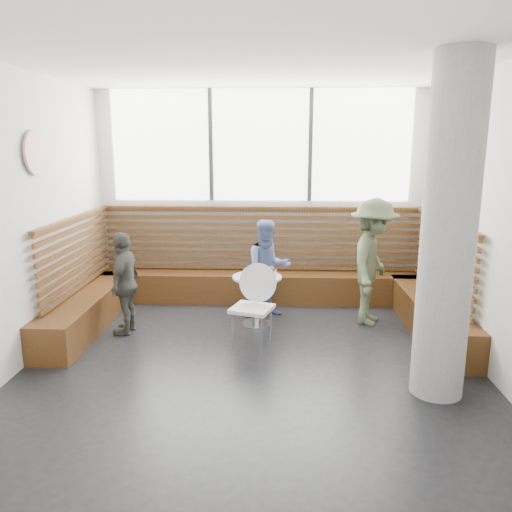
{
  "coord_description": "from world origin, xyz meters",
  "views": [
    {
      "loc": [
        0.28,
        -5.2,
        2.39
      ],
      "look_at": [
        0.0,
        1.0,
        1.0
      ],
      "focal_mm": 35.0,
      "sensor_mm": 36.0,
      "label": 1
    }
  ],
  "objects_px": {
    "cafe_table": "(257,290)",
    "adult_man": "(373,262)",
    "cafe_chair": "(252,299)",
    "child_left": "(125,283)",
    "child_back": "(268,269)",
    "concrete_column": "(449,232)"
  },
  "relations": [
    {
      "from": "child_left",
      "to": "cafe_table",
      "type": "bearing_deg",
      "value": 105.75
    },
    {
      "from": "cafe_table",
      "to": "child_back",
      "type": "bearing_deg",
      "value": 69.44
    },
    {
      "from": "cafe_chair",
      "to": "child_left",
      "type": "distance_m",
      "value": 1.68
    },
    {
      "from": "concrete_column",
      "to": "cafe_table",
      "type": "bearing_deg",
      "value": 135.65
    },
    {
      "from": "cafe_table",
      "to": "adult_man",
      "type": "height_order",
      "value": "adult_man"
    },
    {
      "from": "cafe_chair",
      "to": "child_back",
      "type": "distance_m",
      "value": 1.08
    },
    {
      "from": "child_back",
      "to": "cafe_chair",
      "type": "bearing_deg",
      "value": -118.63
    },
    {
      "from": "cafe_table",
      "to": "cafe_chair",
      "type": "distance_m",
      "value": 0.7
    },
    {
      "from": "cafe_chair",
      "to": "adult_man",
      "type": "xyz_separation_m",
      "value": [
        1.57,
        0.84,
        0.27
      ]
    },
    {
      "from": "cafe_table",
      "to": "concrete_column",
      "type": "bearing_deg",
      "value": -44.35
    },
    {
      "from": "cafe_table",
      "to": "cafe_chair",
      "type": "relative_size",
      "value": 0.68
    },
    {
      "from": "cafe_chair",
      "to": "child_back",
      "type": "xyz_separation_m",
      "value": [
        0.17,
        1.06,
        0.11
      ]
    },
    {
      "from": "concrete_column",
      "to": "cafe_table",
      "type": "distance_m",
      "value": 2.81
    },
    {
      "from": "concrete_column",
      "to": "adult_man",
      "type": "bearing_deg",
      "value": 98.73
    },
    {
      "from": "cafe_table",
      "to": "child_left",
      "type": "xyz_separation_m",
      "value": [
        -1.67,
        -0.35,
        0.18
      ]
    },
    {
      "from": "concrete_column",
      "to": "child_left",
      "type": "xyz_separation_m",
      "value": [
        -3.52,
        1.46,
        -0.94
      ]
    },
    {
      "from": "cafe_table",
      "to": "child_back",
      "type": "distance_m",
      "value": 0.44
    },
    {
      "from": "concrete_column",
      "to": "child_left",
      "type": "distance_m",
      "value": 3.92
    },
    {
      "from": "cafe_table",
      "to": "child_left",
      "type": "height_order",
      "value": "child_left"
    },
    {
      "from": "cafe_chair",
      "to": "adult_man",
      "type": "bearing_deg",
      "value": 46.71
    },
    {
      "from": "adult_man",
      "to": "child_back",
      "type": "bearing_deg",
      "value": 101.29
    },
    {
      "from": "concrete_column",
      "to": "cafe_chair",
      "type": "height_order",
      "value": "concrete_column"
    }
  ]
}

